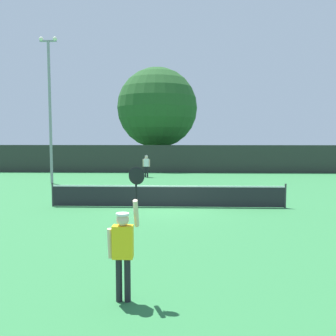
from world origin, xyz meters
TOP-DOWN VIEW (x-y plane):
  - ground_plane at (0.00, 0.00)m, footprint 120.00×120.00m
  - tennis_net at (0.00, 0.00)m, footprint 10.40×0.08m
  - perimeter_fence at (0.00, 15.81)m, footprint 34.00×0.12m
  - player_serving at (-0.49, -9.23)m, footprint 0.68×0.40m
  - player_receiving at (-2.09, 11.98)m, footprint 0.57×0.25m
  - tennis_ball at (-2.91, 3.30)m, footprint 0.07×0.07m
  - light_pole at (-8.06, 7.92)m, footprint 1.18×0.28m
  - large_tree at (-1.80, 20.65)m, footprint 7.99×7.99m
  - parked_car_near at (-7.54, 22.72)m, footprint 2.20×4.33m
  - parked_car_mid at (-2.86, 21.47)m, footprint 2.10×4.29m
  - parked_car_far at (1.54, 24.03)m, footprint 2.44×4.41m

SIDE VIEW (x-z plane):
  - ground_plane at x=0.00m, z-range 0.00..0.00m
  - tennis_ball at x=-2.91m, z-range 0.00..0.07m
  - tennis_net at x=0.00m, z-range -0.02..1.05m
  - parked_car_near at x=-7.54m, z-range -0.07..1.62m
  - parked_car_mid at x=-2.86m, z-range -0.07..1.62m
  - parked_car_far at x=1.54m, z-range -0.07..1.62m
  - player_receiving at x=-2.09m, z-range 0.19..1.87m
  - player_serving at x=-0.49m, z-range -0.15..2.39m
  - perimeter_fence at x=0.00m, z-range 0.00..2.42m
  - light_pole at x=-8.06m, z-range 0.58..10.18m
  - large_tree at x=-1.80m, z-range 1.02..11.06m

